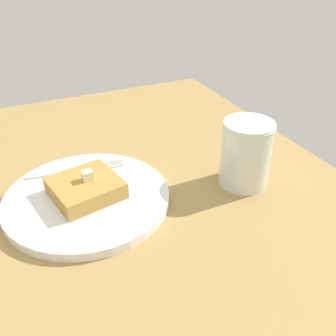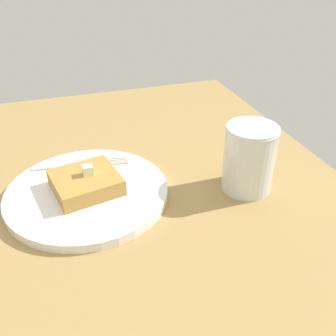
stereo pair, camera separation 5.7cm
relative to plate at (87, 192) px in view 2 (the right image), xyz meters
The scene contains 6 objects.
table_surface 8.37cm from the plate, 147.75° to the right, with size 98.08×98.08×2.68cm, color #A2814A.
plate is the anchor object (origin of this frame).
toast_slice_center 1.88cm from the plate, 26.57° to the left, with size 9.59×9.07×2.56cm, color #B4863D.
butter_pat_primary 3.96cm from the plate, 14.17° to the left, with size 1.52×1.37×1.52cm, color #F1EFC4.
fork 7.41cm from the plate, 81.46° to the left, with size 16.05×3.43×0.36cm.
syrup_jar 25.73cm from the plate, 12.18° to the right, with size 8.12×8.12×10.88cm.
Camera 2 is at (4.08, -44.67, 37.78)cm, focal length 40.00 mm.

